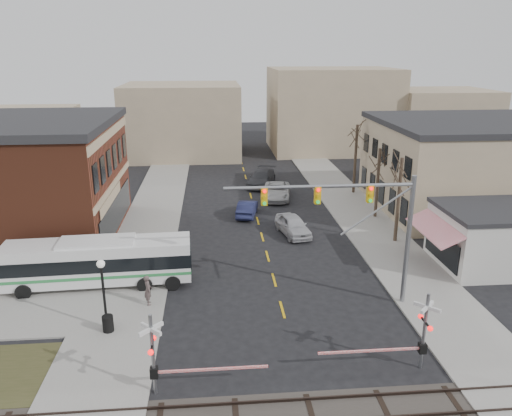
{
  "coord_description": "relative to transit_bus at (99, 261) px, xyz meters",
  "views": [
    {
      "loc": [
        -3.88,
        -24.11,
        14.86
      ],
      "look_at": [
        -0.78,
        10.98,
        3.5
      ],
      "focal_mm": 35.0,
      "sensor_mm": 36.0,
      "label": 1
    }
  ],
  "objects": [
    {
      "name": "car_a",
      "position": [
        14.01,
        8.18,
        -0.91
      ],
      "size": [
        2.84,
        5.06,
        1.63
      ],
      "primitive_type": "imported",
      "rotation": [
        0.0,
        0.0,
        0.2
      ],
      "color": "#ABACB0",
      "rests_on": "ground"
    },
    {
      "name": "awning_shop",
      "position": [
        27.37,
        0.82,
        0.44
      ],
      "size": [
        9.74,
        6.2,
        4.3
      ],
      "color": "beige",
      "rests_on": "ground"
    },
    {
      "name": "sidewalk_west",
      "position": [
        1.9,
        13.82,
        -1.66
      ],
      "size": [
        5.0,
        60.0,
        0.12
      ],
      "primitive_type": "cube",
      "color": "gray",
      "rests_on": "ground"
    },
    {
      "name": "rr_crossing_west",
      "position": [
        5.09,
        -11.12,
        0.24
      ],
      "size": [
        5.6,
        1.36,
        4.0
      ],
      "color": "gray",
      "rests_on": "ground"
    },
    {
      "name": "transit_bus",
      "position": [
        0.0,
        0.0,
        0.0
      ],
      "size": [
        11.91,
        3.13,
        3.04
      ],
      "color": "silver",
      "rests_on": "ground"
    },
    {
      "name": "ground",
      "position": [
        11.4,
        -6.18,
        -1.72
      ],
      "size": [
        160.0,
        160.0,
        0.0
      ],
      "primitive_type": "plane",
      "color": "black",
      "rests_on": "ground"
    },
    {
      "name": "car_b",
      "position": [
        10.56,
        13.38,
        -1.0
      ],
      "size": [
        2.4,
        4.63,
        1.45
      ],
      "primitive_type": "imported",
      "rotation": [
        0.0,
        0.0,
        2.94
      ],
      "color": "#191D3F",
      "rests_on": "ground"
    },
    {
      "name": "tree_east_c",
      "position": [
        22.4,
        19.82,
        2.0
      ],
      "size": [
        0.28,
        0.28,
        7.2
      ],
      "color": "#382B21",
      "rests_on": "sidewalk_east"
    },
    {
      "name": "sidewalk_east",
      "position": [
        20.9,
        13.82,
        -1.66
      ],
      "size": [
        5.0,
        60.0,
        0.12
      ],
      "primitive_type": "cube",
      "color": "gray",
      "rests_on": "ground"
    },
    {
      "name": "rr_crossing_east",
      "position": [
        16.89,
        -10.34,
        0.24
      ],
      "size": [
        5.6,
        1.36,
        4.0
      ],
      "color": "gray",
      "rests_on": "ground"
    },
    {
      "name": "pedestrian_near",
      "position": [
        3.44,
        -2.97,
        -0.67
      ],
      "size": [
        0.59,
        0.77,
        1.87
      ],
      "primitive_type": "imported",
      "rotation": [
        0.0,
        0.0,
        1.8
      ],
      "color": "#534342",
      "rests_on": "sidewalk_west"
    },
    {
      "name": "tan_building",
      "position": [
        33.4,
        13.82,
        2.53
      ],
      "size": [
        20.3,
        15.3,
        8.5
      ],
      "color": "gray",
      "rests_on": "ground"
    },
    {
      "name": "tree_east_a",
      "position": [
        21.9,
        5.82,
        1.77
      ],
      "size": [
        0.28,
        0.28,
        6.75
      ],
      "color": "#382B21",
      "rests_on": "sidewalk_east"
    },
    {
      "name": "trash_bin",
      "position": [
        1.6,
        -5.84,
        -1.15
      ],
      "size": [
        0.6,
        0.6,
        0.91
      ],
      "primitive_type": "cylinder",
      "color": "black",
      "rests_on": "sidewalk_west"
    },
    {
      "name": "car_d",
      "position": [
        12.91,
        23.78,
        -0.86
      ],
      "size": [
        4.18,
        6.38,
        1.72
      ],
      "primitive_type": "imported",
      "rotation": [
        0.0,
        0.0,
        -0.33
      ],
      "color": "#36373B",
      "rests_on": "ground"
    },
    {
      "name": "tree_east_b",
      "position": [
        22.2,
        11.82,
        1.55
      ],
      "size": [
        0.28,
        0.28,
        6.3
      ],
      "color": "#382B21",
      "rests_on": "sidewalk_east"
    },
    {
      "name": "pedestrian_far",
      "position": [
        0.2,
        2.42,
        -0.72
      ],
      "size": [
        0.95,
        1.05,
        1.76
      ],
      "primitive_type": "imported",
      "rotation": [
        0.0,
        0.0,
        1.17
      ],
      "color": "#323759",
      "rests_on": "sidewalk_west"
    },
    {
      "name": "street_lamp",
      "position": [
        1.47,
        -5.5,
        1.32
      ],
      "size": [
        0.44,
        0.44,
        4.06
      ],
      "color": "black",
      "rests_on": "sidewalk_west"
    },
    {
      "name": "car_c",
      "position": [
        13.97,
        18.58,
        -0.93
      ],
      "size": [
        3.53,
        6.07,
        1.59
      ],
      "primitive_type": "imported",
      "rotation": [
        0.0,
        0.0,
        -0.16
      ],
      "color": "#B5B5B5",
      "rests_on": "ground"
    },
    {
      "name": "traffic_signal_mast",
      "position": [
        15.86,
        -3.96,
        4.06
      ],
      "size": [
        10.89,
        0.3,
        8.0
      ],
      "color": "gray",
      "rests_on": "ground"
    }
  ]
}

